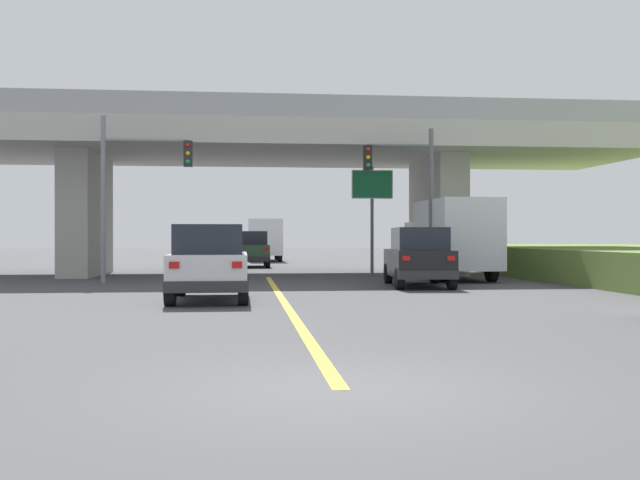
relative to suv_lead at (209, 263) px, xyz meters
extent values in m
plane|color=#424244|center=(1.96, 14.04, -1.01)|extent=(160.00, 160.00, 0.00)
cube|color=#B7B5AD|center=(1.96, 14.04, 4.87)|extent=(34.24, 10.06, 1.06)
cube|color=#A8A69F|center=(-6.02, 14.04, 1.66)|extent=(1.30, 6.03, 5.35)
cube|color=#A8A69F|center=(9.93, 14.04, 1.66)|extent=(1.30, 6.03, 5.35)
cube|color=#9EA0A5|center=(1.96, 9.16, 5.85)|extent=(34.24, 0.20, 0.90)
cube|color=#9EA0A5|center=(1.96, 18.92, 5.85)|extent=(34.24, 0.20, 0.90)
cube|color=yellow|center=(1.96, -0.26, -1.01)|extent=(0.20, 23.40, 0.01)
cube|color=silver|center=(0.00, 0.11, -0.20)|extent=(1.99, 4.35, 0.90)
cube|color=#1E232D|center=(0.00, -0.22, 0.63)|extent=(1.75, 2.39, 0.76)
cube|color=#2D2D30|center=(0.00, -2.01, -0.51)|extent=(2.03, 0.20, 0.28)
cube|color=red|center=(-0.74, -2.08, 0.02)|extent=(0.24, 0.06, 0.16)
cube|color=red|center=(0.74, -2.08, 0.02)|extent=(0.24, 0.06, 0.16)
cylinder|color=black|center=(-0.89, 1.73, -0.65)|extent=(0.26, 0.72, 0.72)
cylinder|color=black|center=(0.89, 1.73, -0.65)|extent=(0.26, 0.72, 0.72)
cylinder|color=black|center=(-0.89, -1.51, -0.65)|extent=(0.26, 0.72, 0.72)
cylinder|color=black|center=(0.89, -1.51, -0.65)|extent=(0.26, 0.72, 0.72)
cube|color=black|center=(6.89, 5.09, -0.20)|extent=(2.24, 4.50, 0.90)
cube|color=#1E232D|center=(6.87, 4.76, 0.63)|extent=(1.85, 2.53, 0.76)
cube|color=#2D2D30|center=(6.72, 2.97, -0.51)|extent=(1.94, 0.36, 0.28)
cube|color=red|center=(6.01, 2.95, 0.02)|extent=(0.24, 0.08, 0.16)
cube|color=red|center=(7.42, 2.84, 0.02)|extent=(0.24, 0.08, 0.16)
cylinder|color=black|center=(6.18, 6.78, -0.65)|extent=(0.32, 0.74, 0.72)
cylinder|color=black|center=(7.87, 6.64, -0.65)|extent=(0.32, 0.74, 0.72)
cylinder|color=black|center=(5.92, 3.53, -0.65)|extent=(0.32, 0.74, 0.72)
cylinder|color=black|center=(7.60, 3.40, -0.65)|extent=(0.32, 0.74, 0.72)
cube|color=silver|center=(9.27, 12.07, 0.39)|extent=(2.20, 2.00, 1.90)
cube|color=silver|center=(9.27, 8.59, 0.79)|extent=(2.31, 4.97, 2.70)
cube|color=#195999|center=(9.27, 8.59, 0.11)|extent=(2.33, 4.87, 0.24)
cylinder|color=black|center=(8.27, 12.07, -0.56)|extent=(0.30, 0.90, 0.90)
cylinder|color=black|center=(10.27, 12.07, -0.56)|extent=(0.30, 0.90, 0.90)
cylinder|color=black|center=(8.27, 7.35, -0.56)|extent=(0.30, 0.90, 0.90)
cylinder|color=black|center=(10.27, 7.35, -0.56)|extent=(0.30, 0.90, 0.90)
cube|color=#2D4C33|center=(1.41, 22.64, -0.20)|extent=(1.93, 4.27, 0.90)
cube|color=#1E232D|center=(1.41, 22.32, 0.63)|extent=(1.70, 2.35, 0.76)
cube|color=#2D2D30|center=(1.41, 20.56, -0.51)|extent=(1.97, 0.20, 0.28)
cube|color=red|center=(0.69, 20.49, 0.02)|extent=(0.24, 0.06, 0.16)
cube|color=red|center=(2.14, 20.49, 0.02)|extent=(0.24, 0.06, 0.16)
cylinder|color=black|center=(0.55, 24.23, -0.65)|extent=(0.26, 0.72, 0.72)
cylinder|color=black|center=(2.28, 24.23, -0.65)|extent=(0.26, 0.72, 0.72)
cylinder|color=black|center=(0.55, 21.06, -0.65)|extent=(0.26, 0.72, 0.72)
cylinder|color=black|center=(2.28, 21.06, -0.65)|extent=(0.26, 0.72, 0.72)
cylinder|color=#56595E|center=(8.10, 8.01, 1.92)|extent=(0.18, 0.18, 5.86)
cylinder|color=#56595E|center=(6.87, 8.01, 4.19)|extent=(2.47, 0.12, 0.12)
cube|color=black|center=(5.63, 8.01, 3.71)|extent=(0.32, 0.26, 0.96)
sphere|color=red|center=(5.63, 7.86, 4.01)|extent=(0.16, 0.16, 0.16)
sphere|color=gold|center=(5.63, 7.86, 3.71)|extent=(0.16, 0.16, 0.16)
sphere|color=green|center=(5.63, 7.86, 3.41)|extent=(0.16, 0.16, 0.16)
cylinder|color=slate|center=(-4.19, 7.93, 2.06)|extent=(0.18, 0.18, 6.15)
cylinder|color=slate|center=(-2.65, 7.93, 4.25)|extent=(3.07, 0.12, 0.12)
cube|color=#232326|center=(-1.12, 7.93, 3.77)|extent=(0.32, 0.26, 0.96)
sphere|color=red|center=(-1.12, 7.78, 4.07)|extent=(0.16, 0.16, 0.16)
sphere|color=gold|center=(-1.12, 7.78, 3.77)|extent=(0.16, 0.16, 0.16)
sphere|color=green|center=(-1.12, 7.78, 3.47)|extent=(0.16, 0.16, 0.16)
cylinder|color=#56595E|center=(6.54, 12.18, 1.38)|extent=(0.14, 0.14, 4.79)
cube|color=#146638|center=(6.54, 12.12, 2.99)|extent=(1.74, 0.08, 1.18)
cube|color=white|center=(6.54, 12.12, 2.99)|extent=(1.82, 0.04, 1.26)
cube|color=silver|center=(2.45, 35.63, 0.39)|extent=(2.20, 2.00, 1.90)
cube|color=silver|center=(2.45, 32.20, 0.67)|extent=(2.31, 4.85, 2.47)
cube|color=#B26619|center=(2.45, 32.20, 0.05)|extent=(2.33, 4.75, 0.24)
cylinder|color=black|center=(1.45, 35.63, -0.56)|extent=(0.30, 0.90, 0.90)
cylinder|color=black|center=(3.45, 35.63, -0.56)|extent=(0.30, 0.90, 0.90)
cylinder|color=black|center=(1.45, 30.99, -0.56)|extent=(0.30, 0.90, 0.90)
cylinder|color=black|center=(3.45, 30.99, -0.56)|extent=(0.30, 0.90, 0.90)
camera|label=1|loc=(0.86, -20.18, 0.69)|focal=42.08mm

